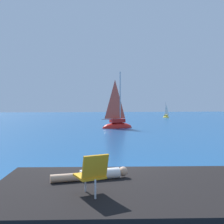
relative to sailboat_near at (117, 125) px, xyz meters
name	(u,v)px	position (x,y,z in m)	size (l,w,h in m)	color
ground_plane	(103,183)	(-3.57, -20.78, -0.37)	(160.00, 160.00, 0.00)	navy
shore_ledge	(149,207)	(-2.92, -24.27, 0.10)	(6.53, 3.43, 0.93)	black
boulder_seaward	(36,207)	(-5.47, -22.69, -0.37)	(1.21, 0.97, 0.67)	black
boulder_inland	(211,190)	(-0.39, -21.98, -0.37)	(1.19, 0.95, 0.65)	black
sailboat_near	(117,125)	(0.00, 0.00, 0.00)	(3.74, 2.27, 6.74)	red
sailboat_far	(166,117)	(12.78, 21.93, -0.19)	(1.21, 1.78, 3.21)	yellow
person_sunbather	(94,175)	(-4.04, -23.72, 0.68)	(1.75, 0.46, 0.25)	white
beach_chair	(92,173)	(-4.16, -24.84, 1.01)	(0.66, 0.72, 0.80)	orange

